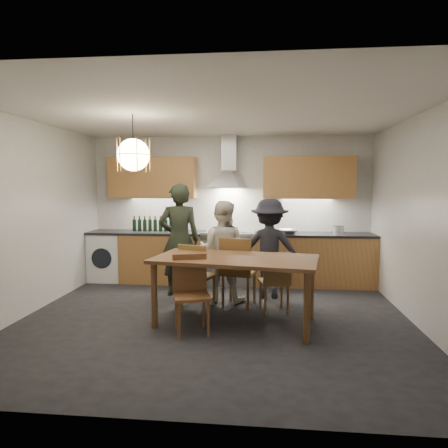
# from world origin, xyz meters

# --- Properties ---
(ground) EXTENTS (5.00, 5.00, 0.00)m
(ground) POSITION_xyz_m (0.00, 0.00, 0.00)
(ground) COLOR black
(ground) RESTS_ON ground
(room_shell) EXTENTS (5.02, 4.52, 2.61)m
(room_shell) POSITION_xyz_m (0.00, 0.00, 1.71)
(room_shell) COLOR white
(room_shell) RESTS_ON ground
(counter_run) EXTENTS (5.00, 0.62, 0.90)m
(counter_run) POSITION_xyz_m (0.02, 1.95, 0.45)
(counter_run) COLOR #B98147
(counter_run) RESTS_ON ground
(range_stove) EXTENTS (0.90, 0.60, 0.92)m
(range_stove) POSITION_xyz_m (0.00, 1.94, 0.44)
(range_stove) COLOR silver
(range_stove) RESTS_ON ground
(wall_fixtures) EXTENTS (4.30, 0.54, 1.10)m
(wall_fixtures) POSITION_xyz_m (0.00, 2.07, 1.87)
(wall_fixtures) COLOR tan
(wall_fixtures) RESTS_ON ground
(pendant_lamp) EXTENTS (0.43, 0.43, 0.70)m
(pendant_lamp) POSITION_xyz_m (-1.00, -0.10, 2.10)
(pendant_lamp) COLOR black
(pendant_lamp) RESTS_ON ground
(dining_table) EXTENTS (2.12, 1.31, 0.84)m
(dining_table) POSITION_xyz_m (0.27, -0.12, 0.74)
(dining_table) COLOR brown
(dining_table) RESTS_ON ground
(chair_back_left) EXTENTS (0.52, 0.52, 0.91)m
(chair_back_left) POSITION_xyz_m (-0.33, 0.44, 0.52)
(chair_back_left) COLOR brown
(chair_back_left) RESTS_ON ground
(chair_back_mid) EXTENTS (0.54, 0.54, 1.00)m
(chair_back_mid) POSITION_xyz_m (0.25, 0.55, 0.57)
(chair_back_mid) COLOR brown
(chair_back_mid) RESTS_ON ground
(chair_back_right) EXTENTS (0.46, 0.46, 0.84)m
(chair_back_right) POSITION_xyz_m (0.78, 0.36, 0.48)
(chair_back_right) COLOR brown
(chair_back_right) RESTS_ON ground
(chair_front) EXTENTS (0.51, 0.51, 0.91)m
(chair_front) POSITION_xyz_m (-0.23, -0.42, 0.52)
(chair_front) COLOR brown
(chair_front) RESTS_ON ground
(person_left) EXTENTS (0.71, 0.54, 1.75)m
(person_left) POSITION_xyz_m (-0.69, 1.11, 0.88)
(person_left) COLOR black
(person_left) RESTS_ON ground
(person_mid) EXTENTS (0.82, 0.69, 1.50)m
(person_mid) POSITION_xyz_m (0.00, 0.89, 0.75)
(person_mid) COLOR beige
(person_mid) RESTS_ON ground
(person_right) EXTENTS (1.01, 0.61, 1.52)m
(person_right) POSITION_xyz_m (0.71, 1.12, 0.76)
(person_right) COLOR black
(person_right) RESTS_ON ground
(mixing_bowl) EXTENTS (0.41, 0.41, 0.08)m
(mixing_bowl) POSITION_xyz_m (1.03, 1.88, 0.94)
(mixing_bowl) COLOR #BABBBE
(mixing_bowl) RESTS_ON counter_run
(stock_pot) EXTENTS (0.24, 0.24, 0.13)m
(stock_pot) POSITION_xyz_m (1.89, 2.00, 0.96)
(stock_pot) COLOR silver
(stock_pot) RESTS_ON counter_run
(wine_bottles) EXTENTS (0.84, 0.06, 0.27)m
(wine_bottles) POSITION_xyz_m (-1.32, 1.99, 1.04)
(wine_bottles) COLOR black
(wine_bottles) RESTS_ON counter_run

